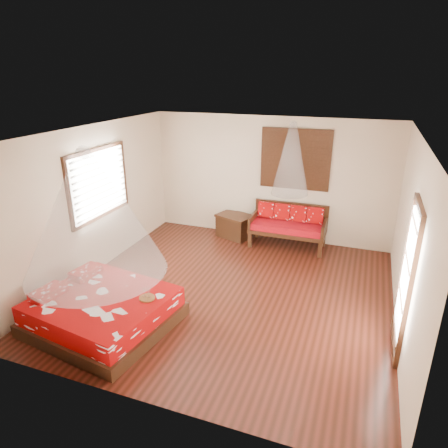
{
  "coord_description": "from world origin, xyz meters",
  "views": [
    {
      "loc": [
        2.04,
        -5.88,
        3.71
      ],
      "look_at": [
        -0.23,
        0.34,
        1.15
      ],
      "focal_mm": 32.0,
      "sensor_mm": 36.0,
      "label": 1
    }
  ],
  "objects": [
    {
      "name": "window_left",
      "position": [
        -2.71,
        0.2,
        1.7
      ],
      "size": [
        0.1,
        1.74,
        1.34
      ],
      "color": "black",
      "rests_on": "wall_left"
    },
    {
      "name": "shutter_panel",
      "position": [
        0.55,
        2.72,
        1.9
      ],
      "size": [
        1.52,
        0.06,
        1.32
      ],
      "color": "black",
      "rests_on": "wall_back"
    },
    {
      "name": "daybed",
      "position": [
        0.55,
        2.38,
        0.52
      ],
      "size": [
        1.66,
        0.74,
        0.94
      ],
      "color": "black",
      "rests_on": "floor"
    },
    {
      "name": "bed",
      "position": [
        -1.52,
        -1.6,
        0.25
      ],
      "size": [
        2.21,
        2.05,
        0.63
      ],
      "rotation": [
        0.0,
        0.0,
        -0.15
      ],
      "color": "black",
      "rests_on": "floor"
    },
    {
      "name": "wine_tray",
      "position": [
        -0.83,
        -1.41,
        0.55
      ],
      "size": [
        0.24,
        0.24,
        0.19
      ],
      "rotation": [
        0.0,
        0.0,
        0.15
      ],
      "color": "brown",
      "rests_on": "bed"
    },
    {
      "name": "room",
      "position": [
        0.0,
        0.0,
        1.4
      ],
      "size": [
        5.54,
        5.54,
        2.84
      ],
      "color": "#33140B",
      "rests_on": "ground"
    },
    {
      "name": "storage_chest",
      "position": [
        -0.73,
        2.45,
        0.28
      ],
      "size": [
        0.94,
        0.81,
        0.55
      ],
      "rotation": [
        0.0,
        0.0,
        -0.34
      ],
      "color": "black",
      "rests_on": "floor"
    },
    {
      "name": "glazed_door",
      "position": [
        2.72,
        -0.6,
        1.07
      ],
      "size": [
        0.08,
        1.02,
        2.16
      ],
      "color": "black",
      "rests_on": "floor"
    },
    {
      "name": "mosquito_net_main",
      "position": [
        -1.5,
        -1.6,
        1.85
      ],
      "size": [
        2.03,
        2.03,
        1.8
      ],
      "primitive_type": "cone",
      "color": "white",
      "rests_on": "ceiling"
    },
    {
      "name": "mosquito_net_daybed",
      "position": [
        0.55,
        2.25,
        2.0
      ],
      "size": [
        0.77,
        0.77,
        1.5
      ],
      "primitive_type": "cone",
      "color": "white",
      "rests_on": "ceiling"
    }
  ]
}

